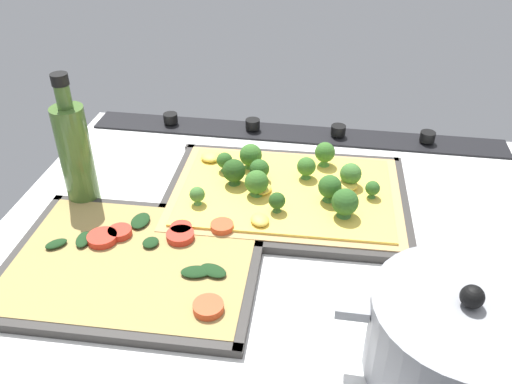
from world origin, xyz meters
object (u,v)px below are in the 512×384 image
at_px(baking_tray_back, 134,265).
at_px(veggie_pizza_back, 137,259).
at_px(baking_tray_front, 286,198).
at_px(oil_bottle, 76,154).
at_px(broccoli_pizza, 287,188).
at_px(cooking_pot, 459,340).

bearing_deg(baking_tray_back, veggie_pizza_back, -136.91).
xyz_separation_m(baking_tray_front, oil_bottle, (0.31, 0.06, 0.09)).
xyz_separation_m(baking_tray_front, broccoli_pizza, (-0.00, -0.00, 0.02)).
relative_size(baking_tray_back, veggie_pizza_back, 1.08).
distance_m(baking_tray_front, baking_tray_back, 0.27).
distance_m(broccoli_pizza, oil_bottle, 0.33).
relative_size(broccoli_pizza, oil_bottle, 1.70).
xyz_separation_m(cooking_pot, oil_bottle, (0.53, -0.25, 0.04)).
relative_size(baking_tray_front, oil_bottle, 1.82).
bearing_deg(oil_bottle, cooking_pot, 155.08).
xyz_separation_m(broccoli_pizza, cooking_pot, (-0.21, 0.30, 0.03)).
distance_m(veggie_pizza_back, oil_bottle, 0.20).
relative_size(baking_tray_front, cooking_pot, 1.50).
relative_size(baking_tray_back, cooking_pot, 1.33).
bearing_deg(baking_tray_front, broccoli_pizza, -99.02).
bearing_deg(veggie_pizza_back, cooking_pot, 163.97).
xyz_separation_m(veggie_pizza_back, oil_bottle, (0.13, -0.13, 0.08)).
bearing_deg(broccoli_pizza, veggie_pizza_back, 46.21).
relative_size(baking_tray_front, broccoli_pizza, 1.07).
relative_size(broccoli_pizza, cooking_pot, 1.40).
height_order(veggie_pizza_back, oil_bottle, oil_bottle).
xyz_separation_m(baking_tray_back, cooking_pot, (-0.40, 0.11, 0.05)).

